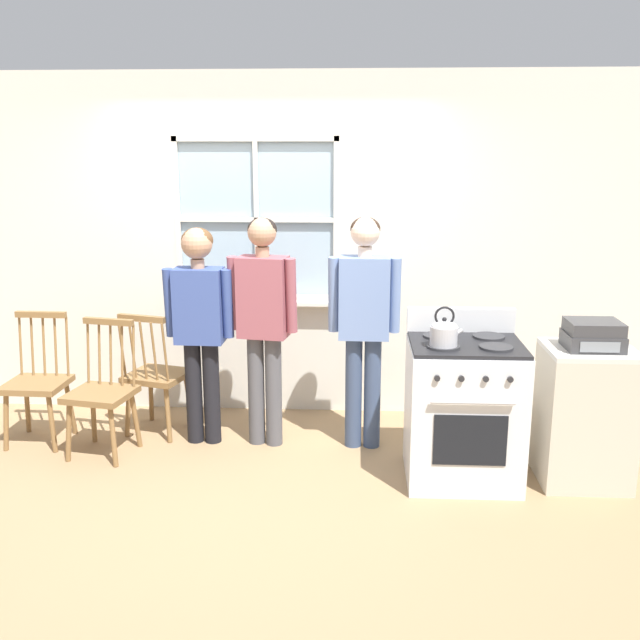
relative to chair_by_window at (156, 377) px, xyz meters
name	(u,v)px	position (x,y,z in m)	size (l,w,h in m)	color
ground_plane	(253,484)	(0.85, -0.83, -0.44)	(16.00, 16.00, 0.00)	#937551
wall_back	(276,250)	(0.86, 0.57, 0.89)	(6.40, 0.16, 2.70)	silver
chair_by_window	(156,377)	(0.00, 0.00, 0.00)	(0.51, 0.50, 0.95)	olive
chair_near_wall	(102,394)	(-0.27, -0.40, 0.00)	(0.49, 0.47, 0.95)	olive
chair_center_cluster	(38,384)	(-0.82, -0.21, 0.00)	(0.43, 0.41, 0.95)	olive
person_elderly_left	(200,314)	(0.39, -0.15, 0.53)	(0.50, 0.24, 1.59)	black
person_teen_center	(263,312)	(0.85, -0.17, 0.55)	(0.51, 0.26, 1.66)	#4C4C51
person_adult_right	(364,312)	(1.56, -0.18, 0.56)	(0.50, 0.23, 1.67)	#384766
stove	(463,409)	(2.21, -0.65, 0.03)	(0.72, 0.68, 1.08)	silver
kettle	(444,332)	(2.05, -0.78, 0.58)	(0.21, 0.17, 0.25)	#B7B7BC
potted_plant	(269,294)	(0.81, 0.48, 0.55)	(0.13, 0.13, 0.22)	#935B3D
side_counter	(584,415)	(2.98, -0.65, 0.01)	(0.55, 0.50, 0.90)	beige
stereo	(593,335)	(2.98, -0.67, 0.54)	(0.34, 0.29, 0.18)	#38383A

